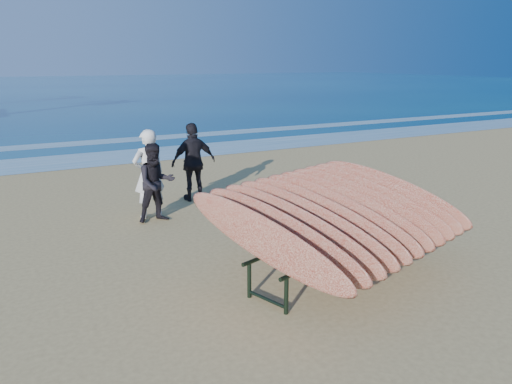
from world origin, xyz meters
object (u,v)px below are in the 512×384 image
person_white (149,174)px  person_dark_b (194,162)px  person_dark_a (156,183)px  surfboard_rack (337,213)px

person_white → person_dark_b: person_white is taller
person_white → person_dark_a: person_white is taller
surfboard_rack → person_white: size_ratio=2.20×
surfboard_rack → person_white: (-1.64, 3.97, -0.03)m
person_white → person_dark_a: 0.37m
person_white → person_dark_b: size_ratio=1.02×
person_dark_a → person_dark_b: 1.64m
person_dark_a → person_dark_b: person_dark_b is taller
surfboard_rack → person_white: bearing=94.8°
person_dark_b → person_white: bearing=30.4°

